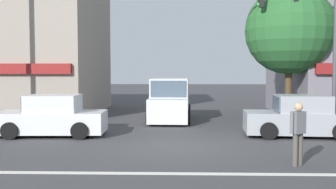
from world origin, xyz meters
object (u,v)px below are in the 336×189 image
object	(u,v)px
utility_pole_far_right	(316,42)
pedestrian_mid_crossing	(298,130)
traffic_light_mast	(312,32)
van_parked_curbside	(170,101)
sedan_crossing_leftbound	(300,118)
street_tree	(289,30)
sedan_crossing_center	(52,117)

from	to	relation	value
utility_pole_far_right	pedestrian_mid_crossing	xyz separation A→B (m)	(-3.77, -9.76, -2.99)
utility_pole_far_right	traffic_light_mast	world-z (taller)	utility_pole_far_right
utility_pole_far_right	pedestrian_mid_crossing	distance (m)	10.88
utility_pole_far_right	van_parked_curbside	world-z (taller)	utility_pole_far_right
van_parked_curbside	pedestrian_mid_crossing	distance (m)	9.99
traffic_light_mast	sedan_crossing_leftbound	size ratio (longest dim) A/B	1.47
street_tree	traffic_light_mast	size ratio (longest dim) A/B	1.05
traffic_light_mast	sedan_crossing_center	distance (m)	11.37
traffic_light_mast	van_parked_curbside	xyz separation A→B (m)	(-6.15, 2.52, -3.17)
utility_pole_far_right	sedan_crossing_center	xyz separation A→B (m)	(-11.79, -5.20, -3.23)
van_parked_curbside	pedestrian_mid_crossing	xyz separation A→B (m)	(3.58, -9.32, -0.06)
street_tree	utility_pole_far_right	bearing A→B (deg)	35.92
sedan_crossing_center	pedestrian_mid_crossing	bearing A→B (deg)	-29.59
street_tree	utility_pole_far_right	size ratio (longest dim) A/B	0.86
van_parked_curbside	traffic_light_mast	bearing A→B (deg)	-22.28
sedan_crossing_leftbound	van_parked_curbside	world-z (taller)	van_parked_curbside
street_tree	van_parked_curbside	xyz separation A→B (m)	(-5.67, 0.78, -3.41)
van_parked_curbside	sedan_crossing_center	bearing A→B (deg)	-133.03
sedan_crossing_leftbound	traffic_light_mast	bearing A→B (deg)	62.94
utility_pole_far_right	van_parked_curbside	bearing A→B (deg)	-176.61
sedan_crossing_leftbound	utility_pole_far_right	bearing A→B (deg)	65.79
traffic_light_mast	sedan_crossing_center	bearing A→B (deg)	-168.04
traffic_light_mast	van_parked_curbside	distance (m)	7.36
traffic_light_mast	sedan_crossing_leftbound	world-z (taller)	traffic_light_mast
traffic_light_mast	sedan_crossing_center	xyz separation A→B (m)	(-10.60, -2.25, -3.46)
pedestrian_mid_crossing	van_parked_curbside	bearing A→B (deg)	111.01
sedan_crossing_center	van_parked_curbside	world-z (taller)	van_parked_curbside
pedestrian_mid_crossing	sedan_crossing_leftbound	bearing A→B (deg)	72.43
van_parked_curbside	sedan_crossing_leftbound	bearing A→B (deg)	-42.63
pedestrian_mid_crossing	street_tree	bearing A→B (deg)	76.25
van_parked_curbside	pedestrian_mid_crossing	bearing A→B (deg)	-68.99
van_parked_curbside	utility_pole_far_right	bearing A→B (deg)	3.39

